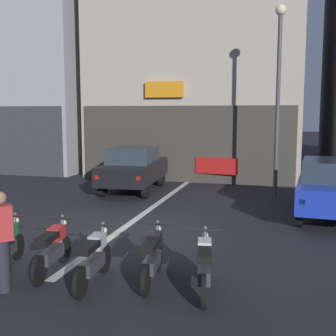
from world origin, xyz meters
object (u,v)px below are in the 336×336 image
object	(u,v)px
car_blue_parked_kerbside	(332,187)
motorcycle_black_row_right_mid	(153,256)
street_lamp	(278,82)
motorcycle_green_row_leftmost	(5,246)
person_by_motorcycles	(1,241)
car_red_down_street	(229,158)
motorcycle_silver_row_centre	(94,258)
motorcycle_white_row_rightmost	(204,265)
car_black_crossing_near	(134,168)
motorcycle_red_row_left_mid	(53,249)

from	to	relation	value
car_blue_parked_kerbside	motorcycle_black_row_right_mid	bearing A→B (deg)	-121.22
street_lamp	motorcycle_green_row_leftmost	bearing A→B (deg)	-119.28
person_by_motorcycles	street_lamp	bearing A→B (deg)	65.98
motorcycle_black_row_right_mid	person_by_motorcycles	xyz separation A→B (m)	(-2.25, -1.02, 0.40)
car_red_down_street	motorcycle_silver_row_centre	xyz separation A→B (m)	(-0.68, -12.93, -0.43)
car_red_down_street	street_lamp	bearing A→B (deg)	-63.50
car_blue_parked_kerbside	motorcycle_white_row_rightmost	bearing A→B (deg)	-113.07
car_blue_parked_kerbside	motorcycle_black_row_right_mid	distance (m)	6.67
motorcycle_green_row_leftmost	motorcycle_black_row_right_mid	distance (m)	2.83
street_lamp	motorcycle_black_row_right_mid	size ratio (longest dim) A/B	3.86
street_lamp	motorcycle_green_row_leftmost	size ratio (longest dim) A/B	3.90
car_red_down_street	street_lamp	world-z (taller)	street_lamp
car_red_down_street	motorcycle_black_row_right_mid	world-z (taller)	car_red_down_street
car_black_crossing_near	motorcycle_red_row_left_mid	size ratio (longest dim) A/B	2.53
person_by_motorcycles	motorcycle_white_row_rightmost	bearing A→B (deg)	14.51
motorcycle_white_row_rightmost	car_red_down_street	bearing A→B (deg)	95.40
street_lamp	motorcycle_black_row_right_mid	distance (m)	9.16
car_black_crossing_near	car_blue_parked_kerbside	world-z (taller)	same
car_black_crossing_near	motorcycle_white_row_rightmost	world-z (taller)	car_black_crossing_near
car_black_crossing_near	motorcycle_white_row_rightmost	xyz separation A→B (m)	(4.19, -8.37, -0.43)
motorcycle_green_row_leftmost	motorcycle_red_row_left_mid	xyz separation A→B (m)	(0.94, 0.07, 0.00)
motorcycle_green_row_leftmost	car_blue_parked_kerbside	bearing A→B (deg)	42.88
car_blue_parked_kerbside	street_lamp	distance (m)	4.29
motorcycle_red_row_left_mid	motorcycle_green_row_leftmost	bearing A→B (deg)	-175.54
motorcycle_red_row_left_mid	motorcycle_black_row_right_mid	size ratio (longest dim) A/B	1.00
car_blue_parked_kerbside	motorcycle_green_row_leftmost	world-z (taller)	car_blue_parked_kerbside
car_blue_parked_kerbside	motorcycle_white_row_rightmost	xyz separation A→B (m)	(-2.51, -5.88, -0.43)
street_lamp	person_by_motorcycles	size ratio (longest dim) A/B	3.85
car_blue_parked_kerbside	motorcycle_black_row_right_mid	size ratio (longest dim) A/B	2.53
motorcycle_green_row_leftmost	motorcycle_white_row_rightmost	world-z (taller)	same
motorcycle_green_row_leftmost	motorcycle_silver_row_centre	bearing A→B (deg)	-6.46
motorcycle_white_row_rightmost	car_blue_parked_kerbside	bearing A→B (deg)	66.93
motorcycle_green_row_leftmost	motorcycle_silver_row_centre	world-z (taller)	same
motorcycle_green_row_leftmost	person_by_motorcycles	size ratio (longest dim) A/B	0.99
motorcycle_red_row_left_mid	motorcycle_black_row_right_mid	distance (m)	1.89
car_blue_parked_kerbside	motorcycle_red_row_left_mid	distance (m)	7.86
car_red_down_street	motorcycle_silver_row_centre	size ratio (longest dim) A/B	2.56
motorcycle_red_row_left_mid	motorcycle_white_row_rightmost	bearing A→B (deg)	-2.53
motorcycle_black_row_right_mid	motorcycle_green_row_leftmost	bearing A→B (deg)	-177.13
motorcycle_red_row_left_mid	motorcycle_white_row_rightmost	xyz separation A→B (m)	(2.83, -0.12, 0.00)
car_black_crossing_near	motorcycle_black_row_right_mid	distance (m)	8.81
car_red_down_street	car_black_crossing_near	bearing A→B (deg)	-124.17
car_blue_parked_kerbside	motorcycle_green_row_leftmost	xyz separation A→B (m)	(-6.28, -5.83, -0.43)
motorcycle_red_row_left_mid	person_by_motorcycles	distance (m)	1.09
motorcycle_silver_row_centre	motorcycle_black_row_right_mid	xyz separation A→B (m)	(0.94, 0.36, 0.00)
street_lamp	motorcycle_white_row_rightmost	bearing A→B (deg)	-96.35
street_lamp	motorcycle_silver_row_centre	xyz separation A→B (m)	(-2.83, -8.62, -3.48)
motorcycle_silver_row_centre	motorcycle_white_row_rightmost	bearing A→B (deg)	4.93
car_black_crossing_near	motorcycle_red_row_left_mid	distance (m)	8.37
motorcycle_silver_row_centre	motorcycle_black_row_right_mid	bearing A→B (deg)	20.67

